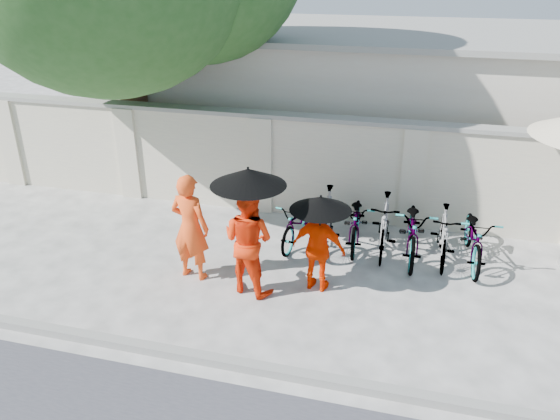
# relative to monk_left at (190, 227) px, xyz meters

# --- Properties ---
(ground) EXTENTS (80.00, 80.00, 0.00)m
(ground) POSITION_rel_monk_left_xyz_m (1.37, -0.27, -0.90)
(ground) COLOR silver
(kerb) EXTENTS (40.00, 0.16, 0.12)m
(kerb) POSITION_rel_monk_left_xyz_m (1.37, -1.97, -0.84)
(kerb) COLOR gray
(kerb) RESTS_ON ground
(compound_wall) EXTENTS (20.00, 0.30, 2.00)m
(compound_wall) POSITION_rel_monk_left_xyz_m (2.37, 2.93, 0.10)
(compound_wall) COLOR beige
(compound_wall) RESTS_ON ground
(building_behind) EXTENTS (14.00, 6.00, 3.20)m
(building_behind) POSITION_rel_monk_left_xyz_m (3.37, 6.73, 0.70)
(building_behind) COLOR beige
(building_behind) RESTS_ON ground
(monk_left) EXTENTS (0.72, 0.53, 1.81)m
(monk_left) POSITION_rel_monk_left_xyz_m (0.00, 0.00, 0.00)
(monk_left) COLOR #FF4D17
(monk_left) RESTS_ON ground
(monk_center) EXTENTS (1.02, 0.89, 1.76)m
(monk_center) POSITION_rel_monk_left_xyz_m (1.03, -0.14, -0.02)
(monk_center) COLOR red
(monk_center) RESTS_ON ground
(parasol_center) EXTENTS (1.13, 1.13, 1.09)m
(parasol_center) POSITION_rel_monk_left_xyz_m (1.08, -0.22, 1.06)
(parasol_center) COLOR black
(parasol_center) RESTS_ON ground
(monk_right) EXTENTS (0.91, 0.50, 1.47)m
(monk_right) POSITION_rel_monk_left_xyz_m (2.08, 0.15, -0.17)
(monk_right) COLOR #FF3100
(monk_right) RESTS_ON ground
(parasol_right) EXTENTS (0.94, 0.94, 0.81)m
(parasol_right) POSITION_rel_monk_left_xyz_m (2.10, 0.07, 0.63)
(parasol_right) COLOR black
(parasol_right) RESTS_ON ground
(bike_0) EXTENTS (0.79, 1.71, 0.87)m
(bike_0) POSITION_rel_monk_left_xyz_m (1.44, 1.61, -0.47)
(bike_0) COLOR #8A89A5
(bike_0) RESTS_ON ground
(bike_1) EXTENTS (0.67, 1.80, 1.06)m
(bike_1) POSITION_rel_monk_left_xyz_m (1.95, 1.65, -0.37)
(bike_1) COLOR #8A89A5
(bike_1) RESTS_ON ground
(bike_2) EXTENTS (0.75, 1.82, 0.93)m
(bike_2) POSITION_rel_monk_left_xyz_m (2.47, 1.82, -0.44)
(bike_2) COLOR #8A89A5
(bike_2) RESTS_ON ground
(bike_3) EXTENTS (0.52, 1.72, 1.03)m
(bike_3) POSITION_rel_monk_left_xyz_m (2.98, 1.69, -0.39)
(bike_3) COLOR #8A89A5
(bike_3) RESTS_ON ground
(bike_4) EXTENTS (0.77, 1.98, 1.03)m
(bike_4) POSITION_rel_monk_left_xyz_m (3.49, 1.65, -0.39)
(bike_4) COLOR #8A89A5
(bike_4) RESTS_ON ground
(bike_5) EXTENTS (0.47, 1.59, 0.95)m
(bike_5) POSITION_rel_monk_left_xyz_m (4.00, 1.61, -0.43)
(bike_5) COLOR #8A89A5
(bike_5) RESTS_ON ground
(bike_6) EXTENTS (0.74, 1.88, 0.97)m
(bike_6) POSITION_rel_monk_left_xyz_m (4.51, 1.67, -0.42)
(bike_6) COLOR #8A89A5
(bike_6) RESTS_ON ground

